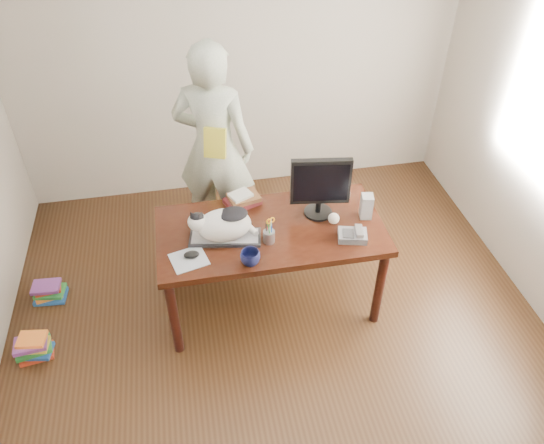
{
  "coord_description": "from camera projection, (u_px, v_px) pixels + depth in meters",
  "views": [
    {
      "loc": [
        -0.52,
        -2.19,
        3.18
      ],
      "look_at": [
        0.0,
        0.55,
        0.85
      ],
      "focal_mm": 35.0,
      "sensor_mm": 36.0,
      "label": 1
    }
  ],
  "objects": [
    {
      "name": "room",
      "position": [
        291.0,
        215.0,
        2.9
      ],
      "size": [
        4.5,
        4.5,
        4.5
      ],
      "color": "black",
      "rests_on": "ground"
    },
    {
      "name": "desk",
      "position": [
        269.0,
        237.0,
        3.89
      ],
      "size": [
        1.6,
        0.8,
        0.75
      ],
      "color": "black",
      "rests_on": "ground"
    },
    {
      "name": "keyboard",
      "position": [
        225.0,
        237.0,
        3.64
      ],
      "size": [
        0.51,
        0.27,
        0.03
      ],
      "rotation": [
        0.0,
        0.0,
        -0.18
      ],
      "color": "black",
      "rests_on": "desk"
    },
    {
      "name": "cat",
      "position": [
        222.0,
        224.0,
        3.56
      ],
      "size": [
        0.48,
        0.29,
        0.27
      ],
      "rotation": [
        0.0,
        0.0,
        -0.18
      ],
      "color": "white",
      "rests_on": "keyboard"
    },
    {
      "name": "monitor",
      "position": [
        320.0,
        185.0,
        3.68
      ],
      "size": [
        0.42,
        0.23,
        0.47
      ],
      "rotation": [
        0.0,
        0.0,
        -0.14
      ],
      "color": "black",
      "rests_on": "desk"
    },
    {
      "name": "pen_cup",
      "position": [
        269.0,
        235.0,
        3.6
      ],
      "size": [
        0.11,
        0.11,
        0.2
      ],
      "rotation": [
        0.0,
        0.0,
        0.41
      ],
      "color": "gray",
      "rests_on": "desk"
    },
    {
      "name": "mousepad",
      "position": [
        189.0,
        259.0,
        3.49
      ],
      "size": [
        0.27,
        0.26,
        0.01
      ],
      "rotation": [
        0.0,
        0.0,
        0.26
      ],
      "color": "#AEB4BB",
      "rests_on": "desk"
    },
    {
      "name": "mouse",
      "position": [
        191.0,
        255.0,
        3.49
      ],
      "size": [
        0.12,
        0.09,
        0.04
      ],
      "rotation": [
        0.0,
        0.0,
        0.26
      ],
      "color": "black",
      "rests_on": "mousepad"
    },
    {
      "name": "coffee_mug",
      "position": [
        250.0,
        258.0,
        3.43
      ],
      "size": [
        0.18,
        0.18,
        0.1
      ],
      "primitive_type": "imported",
      "rotation": [
        0.0,
        0.0,
        0.98
      ],
      "color": "black",
      "rests_on": "desk"
    },
    {
      "name": "phone",
      "position": [
        353.0,
        235.0,
        3.64
      ],
      "size": [
        0.22,
        0.18,
        0.09
      ],
      "rotation": [
        0.0,
        0.0,
        -0.25
      ],
      "color": "slate",
      "rests_on": "desk"
    },
    {
      "name": "speaker",
      "position": [
        366.0,
        206.0,
        3.78
      ],
      "size": [
        0.1,
        0.11,
        0.18
      ],
      "rotation": [
        0.0,
        0.0,
        -0.2
      ],
      "color": "#959597",
      "rests_on": "desk"
    },
    {
      "name": "baseball",
      "position": [
        334.0,
        218.0,
        3.76
      ],
      "size": [
        0.08,
        0.08,
        0.08
      ],
      "rotation": [
        0.0,
        0.0,
        -0.15
      ],
      "color": "white",
      "rests_on": "desk"
    },
    {
      "name": "book_stack",
      "position": [
        243.0,
        199.0,
        3.93
      ],
      "size": [
        0.29,
        0.25,
        0.09
      ],
      "rotation": [
        0.0,
        0.0,
        0.32
      ],
      "color": "#451216",
      "rests_on": "desk"
    },
    {
      "name": "calculator",
      "position": [
        341.0,
        189.0,
        4.05
      ],
      "size": [
        0.18,
        0.21,
        0.05
      ],
      "rotation": [
        0.0,
        0.0,
        -0.28
      ],
      "color": "slate",
      "rests_on": "desk"
    },
    {
      "name": "person",
      "position": [
        214.0,
        148.0,
        4.27
      ],
      "size": [
        0.76,
        0.63,
        1.79
      ],
      "primitive_type": "imported",
      "rotation": [
        0.0,
        0.0,
        2.78
      ],
      "color": "silver",
      "rests_on": "ground"
    },
    {
      "name": "held_book",
      "position": [
        215.0,
        143.0,
        4.04
      ],
      "size": [
        0.19,
        0.15,
        0.24
      ],
      "rotation": [
        0.0,
        0.0,
        -0.36
      ],
      "color": "gold",
      "rests_on": "person"
    },
    {
      "name": "book_pile_a",
      "position": [
        34.0,
        347.0,
        3.76
      ],
      "size": [
        0.27,
        0.22,
        0.18
      ],
      "color": "#BA331A",
      "rests_on": "ground"
    },
    {
      "name": "book_pile_b",
      "position": [
        49.0,
        292.0,
        4.19
      ],
      "size": [
        0.26,
        0.2,
        0.15
      ],
      "color": "#1B52A7",
      "rests_on": "ground"
    }
  ]
}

